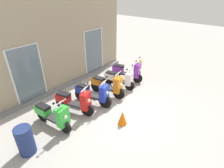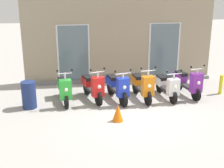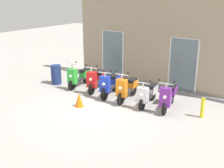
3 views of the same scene
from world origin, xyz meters
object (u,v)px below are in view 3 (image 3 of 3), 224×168
scooter_red (96,79)px  scooter_blue (110,84)px  scooter_orange (127,88)px  trash_bin (56,75)px  scooter_green (79,76)px  traffic_cone (79,100)px  scooter_white (148,94)px  curb_bollard (202,108)px  scooter_purple (169,96)px

scooter_red → scooter_blue: 0.83m
scooter_orange → trash_bin: 3.74m
scooter_green → scooter_orange: scooter_orange is taller
scooter_blue → traffic_cone: scooter_blue is taller
scooter_blue → scooter_white: bearing=1.4°
scooter_white → trash_bin: 4.62m
traffic_cone → scooter_blue: bearing=82.4°
scooter_green → trash_bin: bearing=-163.7°
scooter_blue → trash_bin: scooter_blue is taller
traffic_cone → scooter_orange: bearing=56.1°
curb_bollard → trash_bin: bearing=-176.4°
curb_bollard → scooter_blue: bearing=-177.4°
scooter_blue → trash_bin: (-2.88, -0.25, -0.04)m
scooter_red → scooter_white: bearing=-1.9°
scooter_green → scooter_white: size_ratio=1.00×
trash_bin → traffic_cone: trash_bin is taller
scooter_green → traffic_cone: size_ratio=2.99×
scooter_blue → scooter_orange: size_ratio=0.98×
scooter_orange → scooter_blue: bearing=178.5°
scooter_red → scooter_blue: scooter_red is taller
scooter_purple → traffic_cone: size_ratio=3.09×
scooter_orange → traffic_cone: scooter_orange is taller
scooter_purple → trash_bin: 5.42m
scooter_white → traffic_cone: (-1.94, -1.65, -0.18)m
scooter_white → scooter_green: bearing=179.5°
scooter_red → traffic_cone: scooter_red is taller
scooter_white → scooter_red: bearing=178.1°
scooter_green → curb_bollard: scooter_green is taller
scooter_red → traffic_cone: (0.61, -1.73, -0.24)m
scooter_orange → traffic_cone: 1.92m
scooter_green → curb_bollard: bearing=1.0°
scooter_red → scooter_orange: size_ratio=0.94×
scooter_blue → scooter_orange: (0.85, -0.02, 0.03)m
scooter_red → curb_bollard: (4.59, 0.04, -0.15)m
scooter_green → scooter_red: size_ratio=0.99×
scooter_white → scooter_orange: bearing=-175.8°
scooter_purple → scooter_blue: bearing=-176.8°
scooter_green → scooter_white: bearing=-0.5°
scooter_blue → scooter_purple: size_ratio=1.01×
scooter_blue → scooter_orange: scooter_orange is taller
scooter_white → traffic_cone: 2.55m
scooter_red → scooter_orange: bearing=-5.1°
scooter_red → scooter_orange: 1.68m
scooter_blue → scooter_white: 1.73m
curb_bollard → traffic_cone: size_ratio=1.35×
scooter_green → scooter_white: (3.51, -0.03, -0.03)m
scooter_white → scooter_purple: bearing=7.0°
scooter_green → trash_bin: 1.15m
scooter_blue → scooter_white: scooter_blue is taller
scooter_green → trash_bin: size_ratio=1.77×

